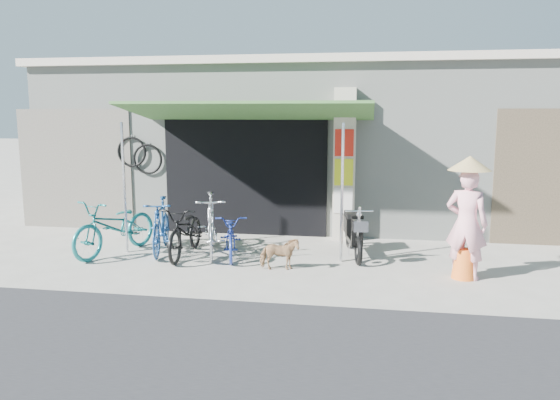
% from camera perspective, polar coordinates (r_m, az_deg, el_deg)
% --- Properties ---
extents(ground, '(80.00, 80.00, 0.00)m').
position_cam_1_polar(ground, '(8.85, 0.21, -7.47)').
color(ground, '#A19D92').
rests_on(ground, ground).
extents(bicycle_shop, '(12.30, 5.30, 3.66)m').
position_cam_1_polar(bicycle_shop, '(13.54, 3.70, 6.19)').
color(bicycle_shop, '#A9AEA6').
rests_on(bicycle_shop, ground).
extents(shop_pillar, '(0.42, 0.44, 3.00)m').
position_cam_1_polar(shop_pillar, '(10.87, 6.74, 3.64)').
color(shop_pillar, '#BCB1A0').
rests_on(shop_pillar, ground).
extents(awning, '(4.60, 1.88, 2.72)m').
position_cam_1_polar(awning, '(10.25, -3.35, 9.05)').
color(awning, '#335F2A').
rests_on(awning, ground).
extents(neighbour_left, '(2.60, 0.06, 2.60)m').
position_cam_1_polar(neighbour_left, '(12.73, -20.60, 3.02)').
color(neighbour_left, '#6B665B').
rests_on(neighbour_left, ground).
extents(bike_teal, '(1.27, 2.04, 1.01)m').
position_cam_1_polar(bike_teal, '(10.23, -16.80, -2.64)').
color(bike_teal, '#1A7676').
rests_on(bike_teal, ground).
extents(bike_blue, '(0.81, 1.72, 1.00)m').
position_cam_1_polar(bike_blue, '(10.11, -12.33, -2.65)').
color(bike_blue, navy).
rests_on(bike_blue, ground).
extents(bike_black, '(0.66, 1.77, 0.92)m').
position_cam_1_polar(bike_black, '(9.79, -9.78, -3.19)').
color(bike_black, black).
rests_on(bike_black, ground).
extents(bike_silver, '(1.01, 1.89, 1.09)m').
position_cam_1_polar(bike_silver, '(9.86, -7.22, -2.53)').
color(bike_silver, silver).
rests_on(bike_silver, ground).
extents(bike_navy, '(0.90, 1.60, 0.79)m').
position_cam_1_polar(bike_navy, '(9.65, -5.11, -3.65)').
color(bike_navy, navy).
rests_on(bike_navy, ground).
extents(street_dog, '(0.68, 0.40, 0.53)m').
position_cam_1_polar(street_dog, '(8.86, -0.06, -5.65)').
color(street_dog, tan).
rests_on(street_dog, ground).
extents(moped, '(0.54, 1.63, 0.93)m').
position_cam_1_polar(moped, '(9.79, 7.67, -3.36)').
color(moped, black).
rests_on(moped, ground).
extents(nun, '(0.73, 0.64, 1.89)m').
position_cam_1_polar(nun, '(8.75, 18.94, -1.92)').
color(nun, '#FFABB8').
rests_on(nun, ground).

